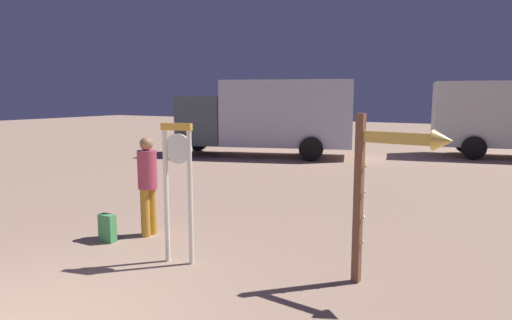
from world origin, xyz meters
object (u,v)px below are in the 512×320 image
arrow_sign (390,172)px  standing_clock (178,177)px  person_near_clock (148,181)px  box_truck_near (270,115)px  backpack (108,228)px

arrow_sign → standing_clock: bearing=-169.6°
person_near_clock → box_truck_near: (-3.09, 10.45, 0.69)m
backpack → box_truck_near: bearing=103.9°
standing_clock → backpack: (-1.65, 0.16, -1.04)m
arrow_sign → backpack: size_ratio=4.73×
arrow_sign → box_truck_near: box_truck_near is taller
standing_clock → person_near_clock: (-1.30, 0.77, -0.31)m
person_near_clock → backpack: size_ratio=3.70×
standing_clock → backpack: standing_clock is taller
standing_clock → box_truck_near: box_truck_near is taller
standing_clock → arrow_sign: arrow_sign is taller
box_truck_near → standing_clock: bearing=-68.6°
backpack → arrow_sign: bearing=4.6°
standing_clock → backpack: 1.96m
standing_clock → arrow_sign: bearing=10.4°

